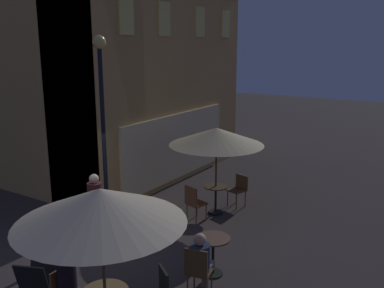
{
  "coord_description": "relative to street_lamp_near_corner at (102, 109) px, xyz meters",
  "views": [
    {
      "loc": [
        -6.05,
        -6.32,
        4.46
      ],
      "look_at": [
        2.18,
        -1.1,
        2.15
      ],
      "focal_mm": 39.71,
      "sensor_mm": 36.0,
      "label": 1
    }
  ],
  "objects": [
    {
      "name": "cafe_chair_0",
      "position": [
        3.41,
        -1.76,
        -2.51
      ],
      "size": [
        0.55,
        0.55,
        0.88
      ],
      "rotation": [
        0.0,
        0.0,
        2.83
      ],
      "color": "brown",
      "rests_on": "ground"
    },
    {
      "name": "patio_umbrella_1",
      "position": [
        -2.67,
        -2.49,
        -0.89
      ],
      "size": [
        2.54,
        2.54,
        2.43
      ],
      "color": "black",
      "rests_on": "ground"
    },
    {
      "name": "patron_standing_2",
      "position": [
        -0.67,
        -0.31,
        -2.16
      ],
      "size": [
        0.32,
        0.32,
        1.76
      ],
      "rotation": [
        0.0,
        0.0,
        2.5
      ],
      "color": "#48111B",
      "rests_on": "ground"
    },
    {
      "name": "street_lamp_near_corner",
      "position": [
        0.0,
        0.0,
        0.0
      ],
      "size": [
        0.3,
        0.3,
        4.64
      ],
      "color": "black",
      "rests_on": "ground"
    },
    {
      "name": "patio_umbrella_0",
      "position": [
        2.56,
        -1.49,
        -0.93
      ],
      "size": [
        2.47,
        2.47,
        2.35
      ],
      "color": "black",
      "rests_on": "ground"
    },
    {
      "name": "cafe_table_2",
      "position": [
        -0.19,
        -2.98,
        -2.5
      ],
      "size": [
        0.68,
        0.68,
        0.78
      ],
      "color": "black",
      "rests_on": "ground"
    },
    {
      "name": "patron_seated_1",
      "position": [
        -0.89,
        -3.12,
        -2.36
      ],
      "size": [
        0.55,
        0.43,
        1.2
      ],
      "rotation": [
        0.0,
        0.0,
        0.2
      ],
      "color": "#7F695E",
      "rests_on": "ground"
    },
    {
      "name": "ground_plane",
      "position": [
        -0.78,
        -0.38,
        -3.05
      ],
      "size": [
        60.0,
        60.0,
        0.0
      ],
      "primitive_type": "plane",
      "color": "#3C3331"
    },
    {
      "name": "cafe_chair_1",
      "position": [
        1.8,
        -1.28,
        -2.49
      ],
      "size": [
        0.54,
        0.54,
        0.95
      ],
      "rotation": [
        0.0,
        0.0,
        -0.27
      ],
      "color": "brown",
      "rests_on": "ground"
    },
    {
      "name": "cafe_table_0",
      "position": [
        2.56,
        -1.49,
        -2.53
      ],
      "size": [
        0.63,
        0.63,
        0.77
      ],
      "color": "black",
      "rests_on": "ground"
    },
    {
      "name": "menu_sandwich_board",
      "position": [
        -2.71,
        -0.98,
        -2.58
      ],
      "size": [
        0.81,
        0.76,
        0.92
      ],
      "rotation": [
        0.0,
        0.0,
        0.4
      ],
      "color": "#252225",
      "rests_on": "ground"
    },
    {
      "name": "cafe_chair_4",
      "position": [
        -1.03,
        -3.15,
        -2.47
      ],
      "size": [
        0.5,
        0.5,
        0.98
      ],
      "rotation": [
        0.0,
        0.0,
        0.2
      ],
      "color": "brown",
      "rests_on": "ground"
    },
    {
      "name": "cafe_building",
      "position": [
        2.96,
        3.67,
        0.54
      ],
      "size": [
        7.69,
        9.0,
        7.19
      ],
      "color": "tan",
      "rests_on": "ground"
    },
    {
      "name": "patron_seated_0",
      "position": [
        -2.71,
        -1.75,
        -2.33
      ],
      "size": [
        0.33,
        0.53,
        1.29
      ],
      "rotation": [
        0.0,
        0.0,
        -1.52
      ],
      "color": "#5A415F",
      "rests_on": "ground"
    }
  ]
}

